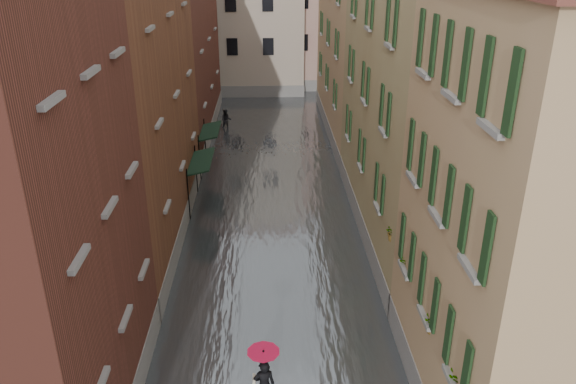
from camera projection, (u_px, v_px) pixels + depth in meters
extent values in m
plane|color=slate|center=(276.00, 364.00, 17.91)|extent=(120.00, 120.00, 0.00)
cube|color=#4F5458|center=(272.00, 195.00, 29.75)|extent=(10.00, 60.00, 0.20)
cube|color=brown|center=(103.00, 103.00, 23.37)|extent=(6.00, 14.00, 12.50)
cube|color=brown|center=(162.00, 32.00, 36.78)|extent=(6.00, 16.00, 14.00)
cube|color=#A48154|center=(556.00, 230.00, 14.00)|extent=(6.00, 8.00, 11.50)
cube|color=#95895A|center=(436.00, 94.00, 23.75)|extent=(6.00, 14.00, 13.00)
cube|color=#A48154|center=(373.00, 50.00, 37.77)|extent=(6.00, 16.00, 11.50)
cube|color=#B2A08D|center=(234.00, 15.00, 49.91)|extent=(12.00, 9.00, 13.00)
cube|color=tan|center=(332.00, 18.00, 52.26)|extent=(10.00, 9.00, 12.00)
cube|color=black|center=(201.00, 161.00, 27.52)|extent=(1.09, 3.29, 0.31)
cylinder|color=black|center=(188.00, 196.00, 26.46)|extent=(0.06, 0.06, 2.80)
cylinder|color=black|center=(196.00, 171.00, 29.46)|extent=(0.06, 0.06, 2.80)
cube|color=black|center=(210.00, 131.00, 31.99)|extent=(1.09, 3.11, 0.31)
cylinder|color=black|center=(200.00, 159.00, 31.01)|extent=(0.06, 0.06, 2.80)
cylinder|color=black|center=(205.00, 141.00, 33.86)|extent=(0.06, 0.06, 2.80)
cube|color=#993532|center=(459.00, 382.00, 12.78)|extent=(0.22, 0.85, 0.18)
imported|color=#265926|center=(462.00, 367.00, 12.61)|extent=(0.59, 0.51, 0.66)
cube|color=#993532|center=(434.00, 325.00, 14.69)|extent=(0.22, 0.85, 0.18)
imported|color=#265926|center=(436.00, 312.00, 14.52)|extent=(0.59, 0.51, 0.66)
cube|color=#993532|center=(408.00, 266.00, 17.41)|extent=(0.22, 0.85, 0.18)
imported|color=#265926|center=(409.00, 254.00, 17.24)|extent=(0.59, 0.51, 0.66)
cube|color=#993532|center=(394.00, 234.00, 19.28)|extent=(0.22, 0.85, 0.18)
imported|color=#265926|center=(395.00, 224.00, 19.11)|extent=(0.59, 0.51, 0.66)
cube|color=beige|center=(254.00, 382.00, 15.85)|extent=(0.08, 0.30, 0.38)
cylinder|color=black|center=(264.00, 372.00, 15.65)|extent=(0.02, 0.02, 1.00)
cone|color=red|center=(263.00, 356.00, 15.42)|extent=(0.92, 0.92, 0.28)
imported|color=black|center=(226.00, 120.00, 40.10)|extent=(0.80, 0.65, 1.56)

